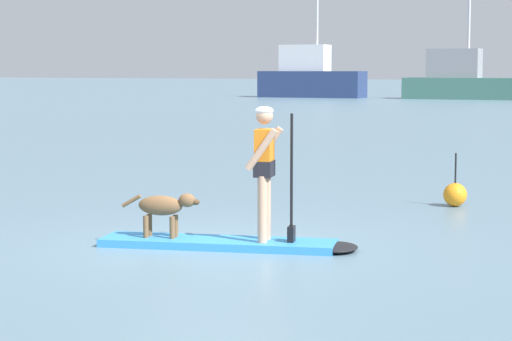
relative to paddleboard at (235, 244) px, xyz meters
The scene contains 7 objects.
ground_plane 0.23m from the paddleboard, 162.44° to the right, with size 400.00×400.00×0.00m, color slate.
paddleboard is the anchor object (origin of this frame).
person_paddler 1.12m from the paddleboard, 17.56° to the left, with size 0.67×0.57×1.71m.
dog 1.05m from the paddleboard, 162.44° to the right, with size 1.03×0.41×0.58m.
moored_boat_outer 68.37m from the paddleboard, 115.23° to the left, with size 8.83×3.49×10.31m.
moored_boat_far_port 65.36m from the paddleboard, 105.08° to the left, with size 9.03×3.41×10.46m.
marker_buoy 5.24m from the paddleboard, 75.89° to the left, with size 0.39×0.39×0.89m.
Camera 1 is at (6.53, -10.70, 2.28)m, focal length 69.16 mm.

